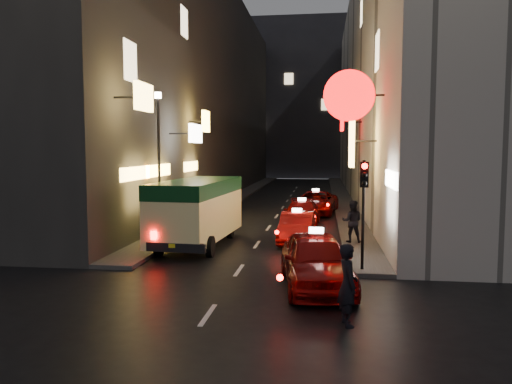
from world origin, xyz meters
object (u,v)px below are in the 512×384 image
at_px(pedestrian_crossing, 348,279).
at_px(taxi_near, 316,256).
at_px(minibus, 198,205).
at_px(lamp_post, 159,156).
at_px(traffic_light, 364,191).

bearing_deg(pedestrian_crossing, taxi_near, 0.42).
xyz_separation_m(minibus, taxi_near, (4.92, -5.60, -0.80)).
xyz_separation_m(pedestrian_crossing, lamp_post, (-7.50, 9.25, 2.66)).
relative_size(minibus, lamp_post, 1.04).
distance_m(traffic_light, lamp_post, 9.42).
bearing_deg(taxi_near, minibus, 131.27).
distance_m(pedestrian_crossing, lamp_post, 12.20).
height_order(taxi_near, traffic_light, traffic_light).
bearing_deg(taxi_near, traffic_light, 49.73).
xyz_separation_m(taxi_near, pedestrian_crossing, (0.75, -3.01, 0.14)).
relative_size(traffic_light, lamp_post, 0.56).
bearing_deg(lamp_post, traffic_light, -28.91).
bearing_deg(traffic_light, lamp_post, 151.09).
bearing_deg(minibus, lamp_post, 160.78).
distance_m(minibus, pedestrian_crossing, 10.33).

